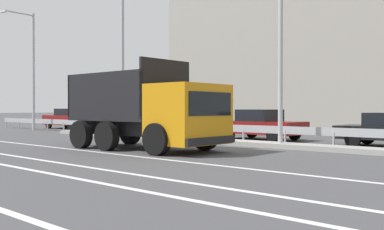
# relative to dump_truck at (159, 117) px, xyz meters

# --- Properties ---
(ground_plane) EXTENTS (320.00, 320.00, 0.00)m
(ground_plane) POSITION_rel_dump_truck_xyz_m (0.97, 2.38, -1.21)
(ground_plane) COLOR #424244
(lane_strip_0) EXTENTS (49.21, 0.16, 0.01)m
(lane_strip_0) POSITION_rel_dump_truck_xyz_m (-0.79, -1.83, -1.21)
(lane_strip_0) COLOR silver
(lane_strip_0) RESTS_ON ground_plane
(lane_strip_1) EXTENTS (49.21, 0.16, 0.01)m
(lane_strip_1) POSITION_rel_dump_truck_xyz_m (-0.79, -4.37, -1.21)
(lane_strip_1) COLOR silver
(lane_strip_1) RESTS_ON ground_plane
(median_island) EXTENTS (27.06, 1.10, 0.18)m
(median_island) POSITION_rel_dump_truck_xyz_m (0.97, 4.08, -1.12)
(median_island) COLOR gray
(median_island) RESTS_ON ground_plane
(median_guardrail) EXTENTS (49.21, 0.09, 0.78)m
(median_guardrail) POSITION_rel_dump_truck_xyz_m (0.97, 5.20, -0.64)
(median_guardrail) COLOR #9EA0A5
(median_guardrail) RESTS_ON ground_plane
(dump_truck) EXTENTS (6.43, 2.98, 3.24)m
(dump_truck) POSITION_rel_dump_truck_xyz_m (0.00, 0.00, 0.00)
(dump_truck) COLOR orange
(dump_truck) RESTS_ON ground_plane
(median_road_sign) EXTENTS (0.77, 0.16, 2.24)m
(median_road_sign) POSITION_rel_dump_truck_xyz_m (-4.76, 4.08, -0.01)
(median_road_sign) COLOR white
(median_road_sign) RESTS_ON ground_plane
(street_lamp_0) EXTENTS (0.71, 2.36, 8.04)m
(street_lamp_0) POSITION_rel_dump_truck_xyz_m (-17.12, 4.05, 3.30)
(street_lamp_0) COLOR #ADADB2
(street_lamp_0) RESTS_ON ground_plane
(street_lamp_1) EXTENTS (0.70, 2.70, 9.55)m
(street_lamp_1) POSITION_rel_dump_truck_xyz_m (-7.30, 3.94, 4.12)
(street_lamp_1) COLOR #ADADB2
(street_lamp_1) RESTS_ON ground_plane
(street_lamp_2) EXTENTS (0.71, 2.62, 9.85)m
(street_lamp_2) POSITION_rel_dump_truck_xyz_m (2.55, 3.79, 4.26)
(street_lamp_2) COLOR #ADADB2
(street_lamp_2) RESTS_ON ground_plane
(parked_car_0) EXTENTS (4.61, 2.00, 1.52)m
(parked_car_0) POSITION_rel_dump_truck_xyz_m (-18.08, 7.59, -0.44)
(parked_car_0) COLOR maroon
(parked_car_0) RESTS_ON ground_plane
(parked_car_1) EXTENTS (3.98, 1.93, 1.45)m
(parked_car_1) POSITION_rel_dump_truck_xyz_m (-12.40, 7.54, -0.47)
(parked_car_1) COLOR gray
(parked_car_1) RESTS_ON ground_plane
(parked_car_2) EXTENTS (3.85, 1.86, 1.48)m
(parked_car_2) POSITION_rel_dump_truck_xyz_m (-6.51, 7.02, -0.47)
(parked_car_2) COLOR silver
(parked_car_2) RESTS_ON ground_plane
(parked_car_3) EXTENTS (4.15, 2.12, 1.47)m
(parked_car_3) POSITION_rel_dump_truck_xyz_m (-0.51, 7.21, -0.48)
(parked_car_3) COLOR maroon
(parked_car_3) RESTS_ON ground_plane
(background_building_0) EXTENTS (21.13, 11.06, 12.57)m
(background_building_0) POSITION_rel_dump_truck_xyz_m (-5.69, 21.89, 5.08)
(background_building_0) COLOR gray
(background_building_0) RESTS_ON ground_plane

